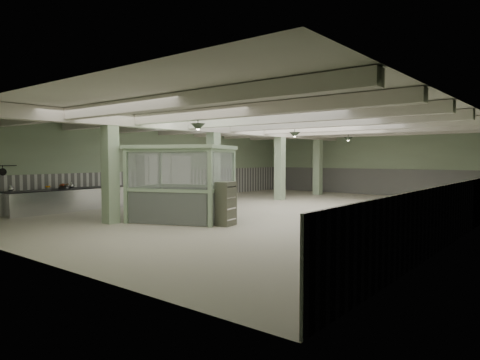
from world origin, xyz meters
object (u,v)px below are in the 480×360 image
Objects in this scene: walkin_cooler at (162,177)px; guard_booth at (182,170)px; prep_counter at (71,200)px; filing_cabinet at (226,204)px.

guard_booth reaches higher than walkin_cooler.
prep_counter is 5.58m from guard_booth.
prep_counter is 1.98× the size of walkin_cooler.
filing_cabinet is (7.28, 1.10, 0.23)m from prep_counter.
prep_counter is 1.29× the size of guard_booth.
walkin_cooler is 0.65× the size of guard_booth.
prep_counter is at bearing 168.99° from guard_booth.
guard_booth is 2.85× the size of filing_cabinet.
guard_booth is 2.21m from filing_cabinet.
prep_counter is at bearing 178.70° from filing_cabinet.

